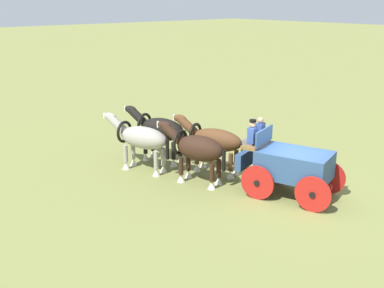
{
  "coord_description": "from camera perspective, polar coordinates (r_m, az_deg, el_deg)",
  "views": [
    {
      "loc": [
        -9.25,
        12.67,
        6.68
      ],
      "look_at": [
        4.1,
        1.15,
        1.2
      ],
      "focal_mm": 43.84,
      "sensor_mm": 36.0,
      "label": 1
    }
  ],
  "objects": [
    {
      "name": "show_wagon",
      "position": [
        16.69,
        11.76,
        -2.44
      ],
      "size": [
        5.45,
        2.72,
        2.67
      ],
      "color": "#2D4C7A",
      "rests_on": "ground"
    },
    {
      "name": "draft_horse_lead_near",
      "position": [
        18.84,
        -6.26,
        0.68
      ],
      "size": [
        3.13,
        1.51,
        2.2
      ],
      "color": "#9E998E",
      "rests_on": "ground"
    },
    {
      "name": "ground_plane",
      "position": [
        17.05,
        12.09,
        -6.21
      ],
      "size": [
        220.0,
        220.0,
        0.0
      ],
      "primitive_type": "plane",
      "color": "olive"
    },
    {
      "name": "draft_horse_rear_off",
      "position": [
        18.51,
        2.61,
        0.42
      ],
      "size": [
        3.12,
        1.5,
        2.18
      ],
      "color": "brown",
      "rests_on": "ground"
    },
    {
      "name": "draft_horse_lead_off",
      "position": [
        19.82,
        -3.96,
        1.71
      ],
      "size": [
        3.04,
        1.53,
        2.25
      ],
      "color": "black",
      "rests_on": "ground"
    },
    {
      "name": "draft_horse_rear_near",
      "position": [
        17.43,
        0.57,
        -0.6
      ],
      "size": [
        2.9,
        1.49,
        2.2
      ],
      "color": "#331E14",
      "rests_on": "ground"
    }
  ]
}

